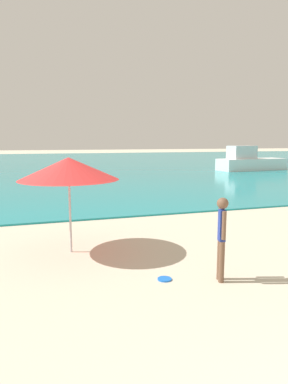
# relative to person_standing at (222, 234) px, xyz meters

# --- Properties ---
(water) EXTENTS (160.00, 60.00, 0.06)m
(water) POSITION_rel_person_standing_xyz_m (-0.59, 35.47, -0.84)
(water) COLOR teal
(water) RESTS_ON ground
(person_standing) EXTENTS (0.20, 0.34, 1.53)m
(person_standing) POSITION_rel_person_standing_xyz_m (0.00, 0.00, 0.00)
(person_standing) COLOR brown
(person_standing) RESTS_ON ground
(frisbee) EXTENTS (0.26, 0.26, 0.03)m
(frisbee) POSITION_rel_person_standing_xyz_m (-0.95, 0.35, -0.86)
(frisbee) COLOR blue
(frisbee) RESTS_ON ground
(boat_near) EXTENTS (6.20, 2.38, 2.07)m
(boat_near) POSITION_rel_person_standing_xyz_m (14.36, 19.79, -0.10)
(boat_near) COLOR white
(boat_near) RESTS_ON water
(beach_umbrella) EXTENTS (2.22, 2.22, 2.16)m
(beach_umbrella) POSITION_rel_person_standing_xyz_m (-2.41, 2.47, 1.04)
(beach_umbrella) COLOR #B7B7BC
(beach_umbrella) RESTS_ON ground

